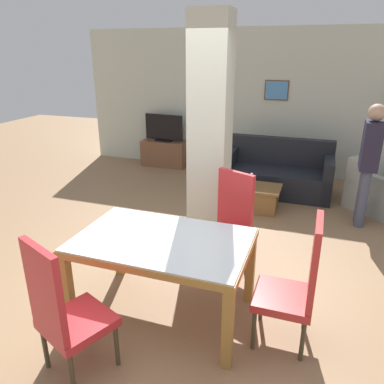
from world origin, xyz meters
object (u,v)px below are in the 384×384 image
dining_table (163,255)px  dining_chair_head_right (297,283)px  tv_screen (164,128)px  tv_stand (165,153)px  sofa (277,175)px  dining_chair_far_right (228,224)px  standing_person (369,158)px  armchair (384,192)px  dining_chair_near_left (63,310)px  coffee_table (258,198)px  bottle (251,182)px

dining_table → dining_chair_head_right: bearing=0.0°
dining_chair_head_right → tv_screen: (-3.02, 4.38, 0.22)m
dining_table → tv_stand: dining_table is taller
tv_stand → sofa: bearing=-18.3°
sofa → tv_stand: size_ratio=1.92×
dining_chair_far_right → standing_person: 2.33m
armchair → tv_stand: 4.20m
dining_chair_near_left → coffee_table: size_ratio=1.77×
dining_table → dining_chair_head_right: size_ratio=1.34×
armchair → coffee_table: size_ratio=1.92×
dining_chair_far_right → armchair: (1.82, 2.47, -0.30)m
coffee_table → armchair: bearing=20.4°
tv_screen → sofa: bearing=167.9°
tv_screen → standing_person: 4.09m
sofa → tv_stand: 2.56m
coffee_table → dining_chair_near_left: bearing=-102.5°
dining_table → armchair: bearing=56.6°
dining_chair_near_left → armchair: 4.96m
sofa → bottle: bearing=75.9°
armchair → standing_person: size_ratio=0.74×
sofa → bottle: size_ratio=7.83×
dining_chair_near_left → bottle: bearing=101.9°
tv_screen → dining_table: bearing=119.3°
dining_chair_near_left → standing_person: standing_person is taller
bottle → dining_chair_far_right: bearing=-87.4°
dining_chair_head_right → sofa: (-0.59, 3.58, -0.27)m
dining_chair_far_right → coffee_table: (0.03, 1.81, -0.38)m
bottle → tv_screen: tv_screen is taller
dining_chair_head_right → bottle: dining_chair_head_right is taller
tv_screen → tv_stand: bearing=6.2°
coffee_table → standing_person: 1.61m
dining_chair_far_right → tv_stand: 4.19m
dining_chair_far_right → armchair: size_ratio=0.92×
bottle → standing_person: 1.61m
dining_chair_head_right → coffee_table: dining_chair_head_right is taller
dining_table → standing_person: (1.83, 2.65, 0.35)m
dining_chair_near_left → armchair: bearing=81.7°
dining_chair_near_left → dining_chair_far_right: bearing=89.7°
armchair → tv_screen: 4.23m
armchair → tv_stand: armchair is taller
dining_chair_near_left → sofa: 4.58m
coffee_table → tv_stand: bearing=143.1°
dining_chair_near_left → armchair: (2.58, 4.23, -0.30)m
tv_stand → dining_chair_far_right: bearing=-57.4°
dining_chair_head_right → standing_person: standing_person is taller
dining_table → bottle: 2.59m
armchair → tv_screen: size_ratio=1.47×
tv_stand → standing_person: bearing=-25.1°
dining_chair_near_left → tv_stand: bearing=128.9°
bottle → tv_stand: size_ratio=0.24×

